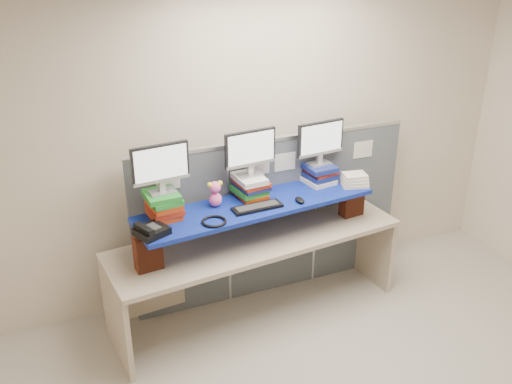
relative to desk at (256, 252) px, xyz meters
name	(u,v)px	position (x,y,z in m)	size (l,w,h in m)	color
room	(395,248)	(0.29, -1.48, 0.78)	(5.00, 4.00, 2.80)	beige
cubicle_partition	(272,216)	(0.29, 0.30, 0.15)	(2.60, 0.06, 1.53)	#474D54
desk	(256,252)	(0.00, 0.00, 0.00)	(2.60, 0.99, 0.77)	tan
brick_pier_left	(148,253)	(-0.95, -0.14, 0.30)	(0.21, 0.11, 0.28)	maroon
brick_pier_right	(352,201)	(0.96, 0.04, 0.30)	(0.21, 0.11, 0.28)	maroon
blue_board	(256,205)	(0.00, 0.00, 0.46)	(2.03, 0.51, 0.04)	#0E0B8C
book_stack_left	(164,204)	(-0.76, 0.05, 0.58)	(0.28, 0.32, 0.21)	#B03710
book_stack_center	(250,186)	(0.00, 0.12, 0.58)	(0.29, 0.33, 0.20)	#B03710
book_stack_right	(318,173)	(0.68, 0.19, 0.56)	(0.30, 0.33, 0.17)	silver
monitor_left	(160,166)	(-0.76, 0.04, 0.91)	(0.45, 0.15, 0.39)	#B3B4B9
monitor_center	(250,150)	(0.00, 0.12, 0.90)	(0.45, 0.15, 0.39)	#B3B4B9
monitor_right	(320,140)	(0.69, 0.19, 0.87)	(0.45, 0.15, 0.39)	#B3B4B9
keyboard	(257,207)	(-0.03, -0.10, 0.49)	(0.42, 0.15, 0.03)	black
mouse	(300,200)	(0.34, -0.12, 0.49)	(0.06, 0.12, 0.04)	black
desk_phone	(151,231)	(-0.93, -0.20, 0.51)	(0.28, 0.27, 0.09)	black
headset	(214,221)	(-0.43, -0.20, 0.49)	(0.20, 0.20, 0.02)	black
plush_toy	(215,194)	(-0.33, 0.07, 0.59)	(0.13, 0.10, 0.22)	pink
binder_stack	(354,180)	(0.94, 0.00, 0.53)	(0.27, 0.23, 0.11)	beige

